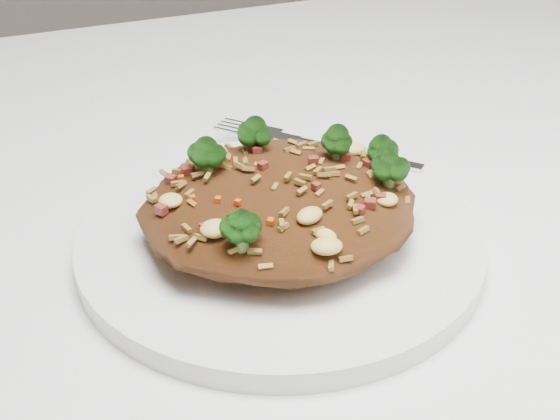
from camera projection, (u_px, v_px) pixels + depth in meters
The scene contains 4 objects.
dining_table at pixel (148, 331), 0.55m from camera, with size 1.20×0.80×0.75m.
plate at pixel (280, 240), 0.48m from camera, with size 0.25×0.25×0.01m, color white.
fried_rice at pixel (281, 194), 0.46m from camera, with size 0.17×0.15×0.06m.
fork at pixel (326, 147), 0.57m from camera, with size 0.12×0.13×0.00m.
Camera 1 is at (-0.07, -0.43, 1.03)m, focal length 50.00 mm.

